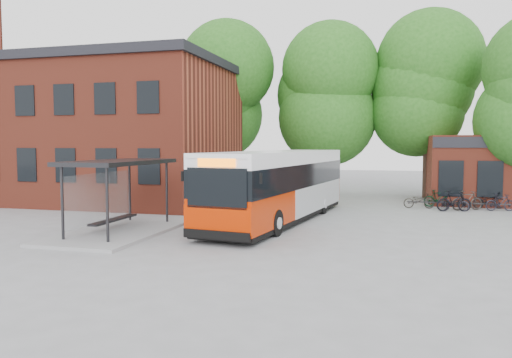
% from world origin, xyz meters
% --- Properties ---
extents(ground, '(100.00, 100.00, 0.00)m').
position_xyz_m(ground, '(0.00, 0.00, 0.00)').
color(ground, gray).
extents(station_building, '(18.40, 10.40, 8.50)m').
position_xyz_m(station_building, '(-13.00, 9.00, 4.25)').
color(station_building, maroon).
rests_on(station_building, ground).
extents(bus_shelter, '(3.60, 7.00, 2.90)m').
position_xyz_m(bus_shelter, '(-4.50, -1.00, 1.45)').
color(bus_shelter, '#242427').
rests_on(bus_shelter, ground).
extents(bike_rail, '(5.20, 0.10, 0.38)m').
position_xyz_m(bike_rail, '(9.28, 10.00, 0.19)').
color(bike_rail, '#242427').
rests_on(bike_rail, ground).
extents(tree_0, '(7.92, 7.92, 11.00)m').
position_xyz_m(tree_0, '(-6.00, 16.00, 5.50)').
color(tree_0, '#205617').
rests_on(tree_0, ground).
extents(tree_1, '(7.92, 7.92, 10.40)m').
position_xyz_m(tree_1, '(1.00, 17.00, 5.20)').
color(tree_1, '#205617').
rests_on(tree_1, ground).
extents(tree_2, '(7.92, 7.92, 11.00)m').
position_xyz_m(tree_2, '(8.00, 16.00, 5.50)').
color(tree_2, '#205617').
rests_on(tree_2, ground).
extents(city_bus, '(4.31, 12.78, 3.19)m').
position_xyz_m(city_bus, '(0.94, 3.54, 1.59)').
color(city_bus, '#B52300').
rests_on(city_bus, ground).
extents(bicycle_0, '(1.68, 0.74, 0.85)m').
position_xyz_m(bicycle_0, '(7.30, 10.01, 0.43)').
color(bicycle_0, black).
rests_on(bicycle_0, ground).
extents(bicycle_1, '(1.66, 0.71, 0.97)m').
position_xyz_m(bicycle_1, '(8.37, 10.93, 0.48)').
color(bicycle_1, black).
rests_on(bicycle_1, ground).
extents(bicycle_3, '(1.86, 0.92, 1.08)m').
position_xyz_m(bicycle_3, '(8.98, 9.09, 0.54)').
color(bicycle_3, black).
rests_on(bicycle_3, ground).
extents(bicycle_4, '(1.66, 0.72, 0.84)m').
position_xyz_m(bicycle_4, '(8.95, 9.19, 0.42)').
color(bicycle_4, black).
rests_on(bicycle_4, ground).
extents(bicycle_5, '(1.79, 1.15, 1.05)m').
position_xyz_m(bicycle_5, '(9.71, 9.78, 0.52)').
color(bicycle_5, '#2E2A27').
rests_on(bicycle_5, ground).
extents(bicycle_6, '(1.83, 1.06, 0.91)m').
position_xyz_m(bicycle_6, '(10.95, 10.82, 0.45)').
color(bicycle_6, black).
rests_on(bicycle_6, ground).
extents(bicycle_7, '(1.56, 0.69, 0.91)m').
position_xyz_m(bicycle_7, '(11.35, 9.94, 0.45)').
color(bicycle_7, black).
rests_on(bicycle_7, ground).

